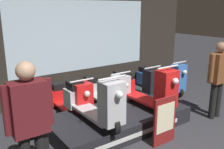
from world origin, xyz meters
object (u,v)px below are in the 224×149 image
Objects in this scene: person_left_browsing at (30,119)px; scooter_backrow_0 at (26,110)px; scooter_backrow_2 at (106,92)px; price_sign_board at (165,121)px; scooter_backrow_3 at (136,85)px; person_right_browsing at (218,75)px; scooter_backrow_1 at (70,100)px; scooter_backrow_4 at (162,79)px; scooter_display_left at (93,102)px; scooter_display_right at (145,89)px.

scooter_backrow_0 is at bearing 76.08° from person_left_browsing.
scooter_backrow_2 is 1.99× the size of price_sign_board.
scooter_backrow_3 is 3.71m from person_left_browsing.
person_right_browsing is (1.51, -1.81, 0.56)m from scooter_backrow_2.
scooter_backrow_1 is 1.99× the size of price_sign_board.
scooter_backrow_3 is at bearing 0.00° from scooter_backrow_1.
person_right_browsing is (-0.31, -1.81, 0.56)m from scooter_backrow_4.
scooter_display_left is 1.04× the size of person_right_browsing.
scooter_backrow_3 is 1.04× the size of person_right_browsing.
scooter_backrow_2 and scooter_backrow_3 have the same top height.
scooter_backrow_0 is 1.00× the size of scooter_backrow_2.
scooter_display_right is 1.15m from scooter_backrow_2.
scooter_backrow_0 is at bearing 130.90° from price_sign_board.
scooter_backrow_0 and scooter_backrow_3 have the same top height.
scooter_backrow_2 is 1.82m from scooter_backrow_4.
scooter_backrow_2 is 0.99× the size of person_left_browsing.
scooter_backrow_3 is 1.99× the size of price_sign_board.
scooter_display_right is 2.31m from scooter_backrow_0.
person_right_browsing reaches higher than scooter_backrow_2.
person_right_browsing is at bearing -71.75° from scooter_backrow_3.
scooter_backrow_2 is 1.00× the size of scooter_backrow_4.
person_left_browsing is at bearing 180.00° from person_right_browsing.
person_right_browsing is (1.31, -0.72, 0.25)m from scooter_display_right.
scooter_backrow_4 is 1.92m from person_right_browsing.
person_left_browsing is at bearing -163.71° from scooter_display_right.
scooter_backrow_1 is at bearing 111.69° from price_sign_board.
scooter_display_left is at bearing -132.27° from scooter_backrow_2.
price_sign_board is (-0.14, -1.94, 0.06)m from scooter_backrow_2.
scooter_display_right reaches higher than scooter_backrow_3.
scooter_backrow_0 is 3.64m from scooter_backrow_4.
scooter_backrow_0 is 1.00× the size of scooter_backrow_4.
price_sign_board is (0.85, -0.85, -0.25)m from scooter_display_left.
scooter_backrow_1 is at bearing 180.00° from scooter_backrow_3.
scooter_backrow_0 is at bearing 180.00° from scooter_backrow_1.
scooter_backrow_4 is (1.63, 1.09, -0.31)m from scooter_display_right.
scooter_backrow_1 reaches higher than price_sign_board.
scooter_display_right is 1.58m from scooter_backrow_1.
scooter_display_right is 1.00× the size of scooter_backrow_3.
scooter_backrow_2 is at bearing 180.00° from scooter_backrow_3.
scooter_display_left is at bearing -52.75° from scooter_backrow_0.
scooter_backrow_3 is 1.00× the size of scooter_backrow_4.
person_right_browsing is at bearing -28.76° from scooter_display_right.
scooter_display_left is 1.00× the size of scooter_backrow_2.
price_sign_board is (-1.96, -1.94, 0.06)m from scooter_backrow_4.
person_right_browsing reaches higher than scooter_backrow_0.
scooter_display_left is 1.14m from scooter_backrow_1.
scooter_backrow_1 is 2.35m from person_left_browsing.
scooter_display_right is at bearing -28.41° from scooter_backrow_0.
scooter_backrow_0 is (-2.02, 1.09, -0.31)m from scooter_display_right.
scooter_backrow_3 is 2.21m from price_sign_board.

